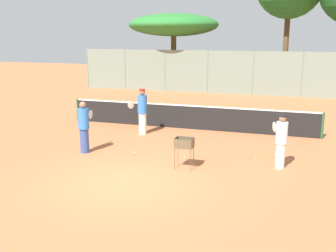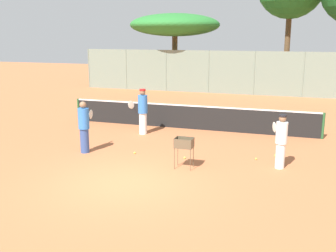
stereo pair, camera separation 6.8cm
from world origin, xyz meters
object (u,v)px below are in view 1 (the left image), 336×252
at_px(player_white_outfit, 281,140).
at_px(player_red_cap, 84,127).
at_px(player_yellow_shirt, 142,111).
at_px(ball_cart, 184,145).
at_px(tennis_net, 188,116).
at_px(parked_car, 253,78).

xyz_separation_m(player_white_outfit, player_red_cap, (-6.62, -0.43, 0.05)).
xyz_separation_m(player_yellow_shirt, ball_cart, (2.82, -3.62, -0.25)).
xyz_separation_m(tennis_net, ball_cart, (1.23, -5.09, 0.18)).
bearing_deg(player_white_outfit, ball_cart, 80.51).
xyz_separation_m(player_white_outfit, parked_car, (-2.94, 19.90, -0.22)).
relative_size(tennis_net, player_white_outfit, 6.55).
bearing_deg(tennis_net, player_yellow_shirt, -137.12).
relative_size(player_red_cap, player_yellow_shirt, 0.96).
bearing_deg(ball_cart, tennis_net, 103.60).
xyz_separation_m(ball_cart, parked_car, (-0.10, 20.85, -0.07)).
height_order(player_yellow_shirt, ball_cart, player_yellow_shirt).
xyz_separation_m(tennis_net, player_red_cap, (-2.55, -4.58, 0.38)).
bearing_deg(parked_car, ball_cart, -89.71).
height_order(tennis_net, player_white_outfit, player_white_outfit).
bearing_deg(player_white_outfit, tennis_net, 16.61).
relative_size(player_red_cap, ball_cart, 1.88).
distance_m(player_white_outfit, player_red_cap, 6.64).
bearing_deg(player_yellow_shirt, ball_cart, 72.33).
bearing_deg(player_red_cap, parked_car, -12.30).
distance_m(player_red_cap, parked_car, 20.66).
xyz_separation_m(player_white_outfit, ball_cart, (-2.84, -0.94, -0.15)).
bearing_deg(player_red_cap, player_white_outfit, -88.37).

